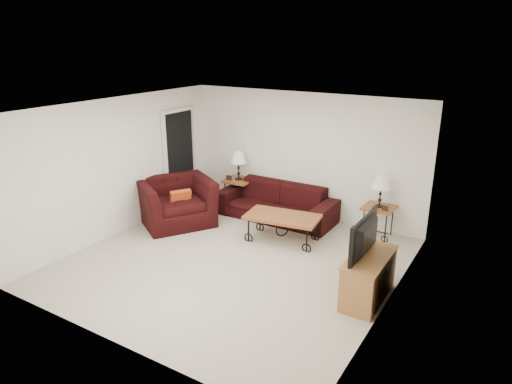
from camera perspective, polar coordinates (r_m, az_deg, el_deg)
ground at (r=7.65m, az=-2.76°, el=-8.56°), size 5.00×5.00×0.00m
wall_back at (r=9.26m, az=5.82°, el=4.52°), size 5.00×0.02×2.50m
wall_front at (r=5.44m, az=-17.96°, el=-6.74°), size 5.00×0.02×2.50m
wall_left at (r=8.77m, az=-16.59°, el=3.02°), size 0.02×5.00×2.50m
wall_right at (r=6.20m, az=16.64°, el=-3.43°), size 0.02×5.00×2.50m
ceiling at (r=6.88m, az=-3.08°, el=10.30°), size 5.00×5.00×0.00m
doorway at (r=9.94m, az=-9.38°, el=3.98°), size 0.08×0.94×2.04m
sofa at (r=9.25m, az=2.52°, el=-1.24°), size 2.40×0.94×0.70m
side_table_left at (r=9.91m, az=-2.13°, el=-0.13°), size 0.60×0.60×0.61m
side_table_right at (r=8.72m, az=14.83°, el=-3.56°), size 0.55×0.55×0.59m
lamp_left at (r=9.73m, az=-2.17°, el=3.30°), size 0.37×0.37×0.61m
lamp_right at (r=8.52m, az=15.16°, el=0.09°), size 0.34×0.34×0.59m
photo_frame_left at (r=9.76m, az=-3.37°, el=1.77°), size 0.12×0.05×0.10m
photo_frame_right at (r=8.42m, az=15.70°, el=-1.93°), size 0.12×0.04×0.10m
coffee_table at (r=8.29m, az=3.26°, el=-4.48°), size 1.38×0.88×0.48m
armchair at (r=9.12m, az=-9.82°, el=-1.20°), size 1.73×1.78×0.88m
throw_pillow at (r=8.96m, az=-9.32°, el=-1.00°), size 0.30×0.39×0.40m
tv_stand at (r=6.68m, az=13.73°, el=-10.27°), size 0.45×1.09×0.65m
television at (r=6.42m, az=13.98°, el=-5.47°), size 0.13×0.98×0.56m
backpack at (r=8.52m, az=12.93°, el=-4.23°), size 0.44×0.37×0.50m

